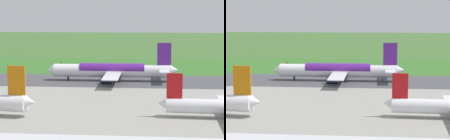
{
  "view_description": "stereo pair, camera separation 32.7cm",
  "coord_description": "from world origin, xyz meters",
  "views": [
    {
      "loc": [
        -22.56,
        167.78,
        28.14
      ],
      "look_at": [
        -8.58,
        0.0,
        4.5
      ],
      "focal_mm": 66.7,
      "sensor_mm": 36.0,
      "label": 1
    },
    {
      "loc": [
        -22.88,
        167.76,
        28.14
      ],
      "look_at": [
        -8.58,
        0.0,
        4.5
      ],
      "focal_mm": 66.7,
      "sensor_mm": 36.0,
      "label": 2
    }
  ],
  "objects": [
    {
      "name": "apron_concrete",
      "position": [
        0.0,
        55.52,
        0.03
      ],
      "size": [
        440.0,
        110.0,
        0.05
      ],
      "primitive_type": "cube",
      "color": "gray",
      "rests_on": "ground"
    },
    {
      "name": "airliner_main",
      "position": [
        -8.96,
        0.0,
        4.35
      ],
      "size": [
        53.98,
        44.04,
        15.88
      ],
      "color": "white",
      "rests_on": "ground"
    },
    {
      "name": "no_stopping_sign",
      "position": [
        21.56,
        -43.43,
        1.4
      ],
      "size": [
        0.6,
        0.1,
        2.34
      ],
      "color": "slate",
      "rests_on": "ground"
    },
    {
      "name": "runway_asphalt",
      "position": [
        0.0,
        0.0,
        0.03
      ],
      "size": [
        600.0,
        31.88,
        0.06
      ],
      "primitive_type": "cube",
      "color": "#47474C",
      "rests_on": "ground"
    },
    {
      "name": "grass_verge_foreground",
      "position": [
        0.0,
        -41.29,
        0.02
      ],
      "size": [
        600.0,
        80.0,
        0.04
      ],
      "primitive_type": "cube",
      "color": "#346B27",
      "rests_on": "ground"
    },
    {
      "name": "ground_plane",
      "position": [
        0.0,
        0.0,
        0.0
      ],
      "size": [
        800.0,
        800.0,
        0.0
      ],
      "primitive_type": "plane",
      "color": "#3D662D"
    },
    {
      "name": "traffic_cone_orange",
      "position": [
        26.12,
        -40.63,
        0.28
      ],
      "size": [
        0.4,
        0.4,
        0.55
      ],
      "primitive_type": "cone",
      "color": "orange",
      "rests_on": "ground"
    }
  ]
}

